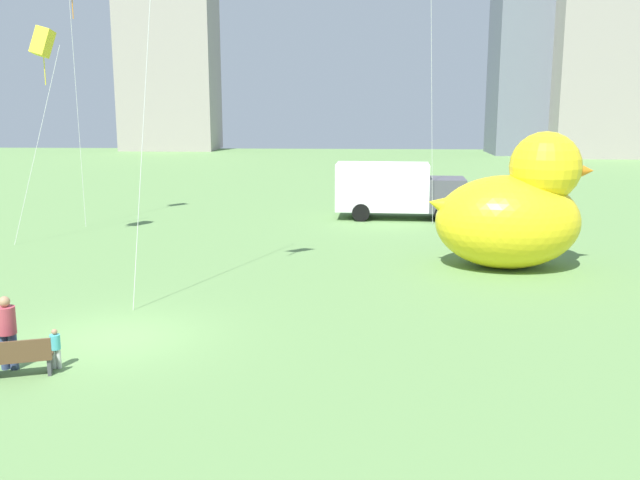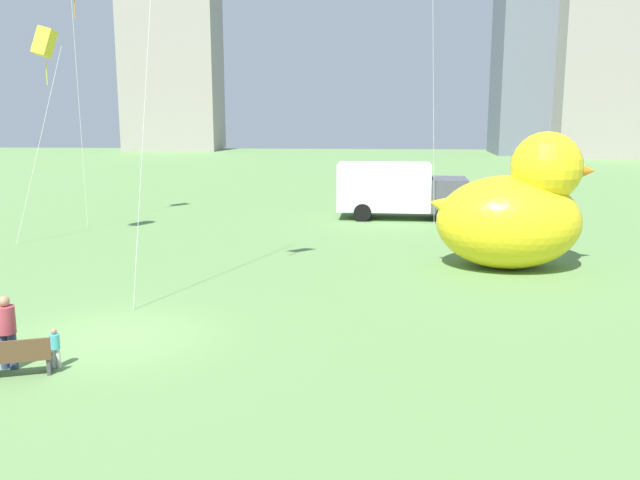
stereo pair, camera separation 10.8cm
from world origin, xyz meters
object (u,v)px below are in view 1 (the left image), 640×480
at_px(box_truck, 396,191).
at_px(kite_yellow, 43,43).
at_px(person_adult, 7,329).
at_px(giant_inflatable_duck, 514,211).
at_px(person_child, 55,347).
at_px(park_bench, 17,358).

bearing_deg(box_truck, kite_yellow, -153.16).
xyz_separation_m(person_adult, giant_inflatable_duck, (13.71, 10.73, 1.16)).
distance_m(person_adult, giant_inflatable_duck, 17.45).
relative_size(person_adult, kite_yellow, 0.19).
distance_m(person_child, giant_inflatable_duck, 16.60).
xyz_separation_m(person_child, kite_yellow, (-5.81, 13.84, 7.80)).
bearing_deg(box_truck, park_bench, -113.69).
relative_size(person_child, giant_inflatable_duck, 0.16).
bearing_deg(kite_yellow, park_bench, -70.22).
bearing_deg(box_truck, person_adult, -115.14).
height_order(giant_inflatable_duck, kite_yellow, kite_yellow).
relative_size(person_child, box_truck, 0.14).
bearing_deg(person_child, giant_inflatable_duck, 40.04).
xyz_separation_m(giant_inflatable_duck, kite_yellow, (-18.47, 3.21, 6.20)).
bearing_deg(kite_yellow, box_truck, 26.84).
distance_m(park_bench, giant_inflatable_duck, 17.47).
distance_m(person_child, kite_yellow, 16.92).
height_order(person_child, box_truck, box_truck).
height_order(park_bench, person_child, person_child).
height_order(park_bench, kite_yellow, kite_yellow).
relative_size(park_bench, person_child, 1.63).
bearing_deg(person_adult, kite_yellow, 108.83).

